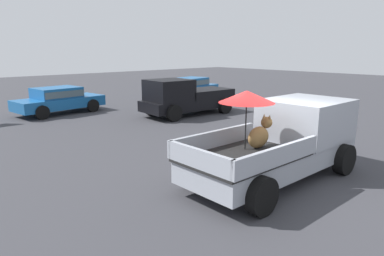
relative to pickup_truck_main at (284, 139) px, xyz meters
name	(u,v)px	position (x,y,z in m)	size (l,w,h in m)	color
ground_plane	(272,180)	(-0.45, -0.01, -0.98)	(80.00, 80.00, 0.00)	#38383D
pickup_truck_main	(284,139)	(0.00, 0.00, 0.00)	(5.07, 2.28, 2.28)	black
pickup_truck_red	(185,97)	(3.79, 8.14, -0.10)	(4.89, 2.38, 1.80)	black
parked_sedan_near	(58,99)	(-0.70, 12.74, -0.23)	(4.47, 2.35, 1.33)	black
parked_sedan_far	(190,87)	(8.21, 12.73, -0.23)	(4.53, 2.50, 1.33)	black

